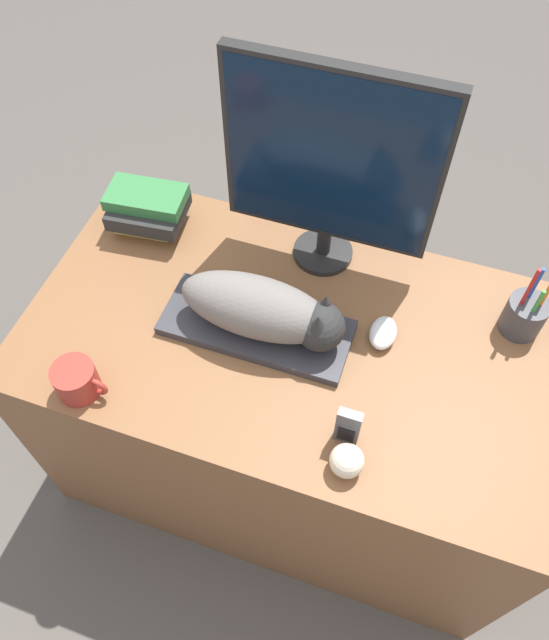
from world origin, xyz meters
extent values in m
plane|color=#4C4742|center=(0.00, 0.00, 0.00)|extent=(12.00, 12.00, 0.00)
cube|color=brown|center=(0.00, 0.36, 0.37)|extent=(1.29, 0.72, 0.74)
cube|color=#2D2D33|center=(-0.09, 0.34, 0.75)|extent=(0.45, 0.18, 0.02)
ellipsoid|color=#66605B|center=(-0.09, 0.34, 0.83)|extent=(0.36, 0.15, 0.14)
sphere|color=#262626|center=(0.06, 0.34, 0.83)|extent=(0.11, 0.11, 0.11)
cone|color=#262626|center=(0.06, 0.32, 0.88)|extent=(0.04, 0.04, 0.05)
cone|color=#262626|center=(0.06, 0.37, 0.88)|extent=(0.04, 0.04, 0.05)
cylinder|color=black|center=(-0.01, 0.63, 0.75)|extent=(0.15, 0.15, 0.02)
cylinder|color=black|center=(-0.01, 0.63, 0.80)|extent=(0.04, 0.04, 0.09)
cube|color=black|center=(-0.01, 0.63, 1.06)|extent=(0.50, 0.03, 0.45)
cube|color=black|center=(-0.01, 0.62, 1.06)|extent=(0.47, 0.01, 0.43)
ellipsoid|color=silver|center=(0.20, 0.42, 0.76)|extent=(0.06, 0.09, 0.04)
cylinder|color=#9E2D23|center=(-0.41, 0.07, 0.78)|extent=(0.10, 0.10, 0.08)
torus|color=#9E2D23|center=(-0.36, 0.07, 0.78)|extent=(0.06, 0.01, 0.06)
cylinder|color=#38383D|center=(0.50, 0.56, 0.79)|extent=(0.10, 0.10, 0.10)
cylinder|color=orange|center=(0.52, 0.56, 0.84)|extent=(0.01, 0.01, 0.13)
cylinder|color=#1E47B2|center=(0.49, 0.58, 0.86)|extent=(0.01, 0.01, 0.15)
cylinder|color=#B21E1E|center=(0.48, 0.55, 0.87)|extent=(0.01, 0.01, 0.18)
cylinder|color=#338C38|center=(0.51, 0.53, 0.84)|extent=(0.01, 0.01, 0.13)
sphere|color=beige|center=(0.20, 0.08, 0.78)|extent=(0.07, 0.07, 0.07)
cube|color=#4C4C51|center=(0.19, 0.15, 0.80)|extent=(0.05, 0.02, 0.11)
cube|color=black|center=(0.19, 0.13, 0.78)|extent=(0.04, 0.00, 0.05)
cube|color=#CCC14C|center=(-0.49, 0.58, 0.76)|extent=(0.16, 0.13, 0.04)
cube|color=black|center=(-0.47, 0.57, 0.80)|extent=(0.20, 0.17, 0.04)
cube|color=#2D6B38|center=(-0.47, 0.58, 0.84)|extent=(0.21, 0.13, 0.03)
camera|label=1|loc=(0.22, -0.43, 1.97)|focal=35.00mm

